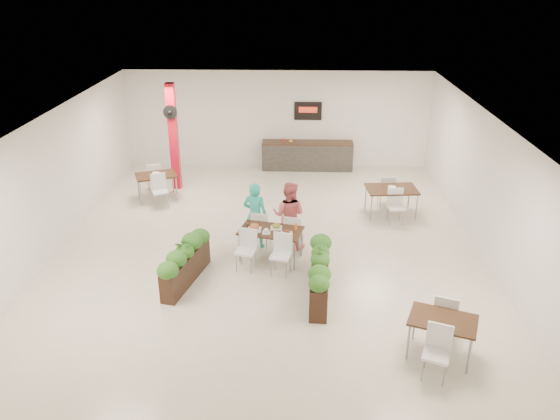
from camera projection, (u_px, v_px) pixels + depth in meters
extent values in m
plane|color=beige|center=(268.00, 246.00, 13.22)|extent=(12.00, 12.00, 0.00)
cube|color=white|center=(278.00, 119.00, 18.06)|extent=(10.00, 0.10, 3.20)
cube|color=white|center=(243.00, 352.00, 7.09)|extent=(10.00, 0.10, 3.20)
cube|color=white|center=(54.00, 182.00, 12.73)|extent=(0.10, 12.00, 3.20)
cube|color=white|center=(487.00, 188.00, 12.42)|extent=(0.10, 12.00, 3.20)
cube|color=white|center=(267.00, 117.00, 11.93)|extent=(10.00, 12.00, 0.04)
cube|color=red|center=(174.00, 137.00, 16.14)|extent=(0.25, 0.25, 3.20)
cylinder|color=black|center=(170.00, 112.00, 15.65)|extent=(0.40, 0.06, 0.40)
sphere|color=black|center=(170.00, 112.00, 15.62)|extent=(0.12, 0.12, 0.12)
cube|color=#282623|center=(307.00, 156.00, 18.17)|extent=(3.00, 0.60, 0.90)
cube|color=black|center=(307.00, 143.00, 17.98)|extent=(3.00, 0.62, 0.04)
cube|color=black|center=(308.00, 111.00, 17.87)|extent=(0.90, 0.04, 0.60)
cube|color=red|center=(308.00, 110.00, 17.82)|extent=(0.60, 0.02, 0.18)
imported|color=#9C301A|center=(283.00, 139.00, 17.96)|extent=(0.09, 0.09, 0.19)
imported|color=gold|center=(291.00, 139.00, 17.96)|extent=(0.13, 0.13, 0.17)
cube|color=black|center=(271.00, 231.00, 12.36)|extent=(1.55, 1.10, 0.04)
cylinder|color=gray|center=(240.00, 249.00, 12.37)|extent=(0.04, 0.04, 0.71)
cylinder|color=gray|center=(294.00, 256.00, 12.06)|extent=(0.04, 0.04, 0.71)
cylinder|color=gray|center=(249.00, 236.00, 12.97)|extent=(0.04, 0.04, 0.71)
cylinder|color=gray|center=(301.00, 242.00, 12.65)|extent=(0.04, 0.04, 0.71)
cube|color=white|center=(262.00, 229.00, 13.10)|extent=(0.51, 0.51, 0.05)
cube|color=white|center=(259.00, 222.00, 12.83)|extent=(0.42, 0.14, 0.45)
cylinder|color=gray|center=(271.00, 235.00, 13.30)|extent=(0.02, 0.02, 0.43)
cylinder|color=gray|center=(257.00, 234.00, 13.38)|extent=(0.02, 0.02, 0.43)
cylinder|color=gray|center=(267.00, 241.00, 13.00)|extent=(0.02, 0.02, 0.43)
cylinder|color=gray|center=(253.00, 240.00, 13.08)|extent=(0.02, 0.02, 0.43)
cube|color=white|center=(294.00, 233.00, 12.90)|extent=(0.51, 0.51, 0.05)
cube|color=white|center=(292.00, 226.00, 12.64)|extent=(0.42, 0.14, 0.45)
cylinder|color=gray|center=(303.00, 239.00, 13.11)|extent=(0.02, 0.02, 0.43)
cylinder|color=gray|center=(289.00, 237.00, 13.19)|extent=(0.02, 0.02, 0.43)
cylinder|color=gray|center=(299.00, 245.00, 12.81)|extent=(0.02, 0.02, 0.43)
cylinder|color=gray|center=(285.00, 244.00, 12.89)|extent=(0.02, 0.02, 0.43)
cube|color=white|center=(246.00, 251.00, 12.04)|extent=(0.51, 0.51, 0.05)
cube|color=white|center=(248.00, 238.00, 12.11)|extent=(0.42, 0.14, 0.45)
cylinder|color=gray|center=(236.00, 263.00, 12.03)|extent=(0.02, 0.02, 0.43)
cylinder|color=gray|center=(251.00, 265.00, 11.94)|extent=(0.02, 0.02, 0.43)
cylinder|color=gray|center=(241.00, 256.00, 12.33)|extent=(0.02, 0.02, 0.43)
cylinder|color=gray|center=(256.00, 258.00, 12.24)|extent=(0.02, 0.02, 0.43)
cube|color=white|center=(281.00, 256.00, 11.85)|extent=(0.51, 0.51, 0.05)
cube|color=white|center=(283.00, 242.00, 11.91)|extent=(0.42, 0.14, 0.45)
cylinder|color=gray|center=(271.00, 268.00, 11.83)|extent=(0.02, 0.02, 0.43)
cylinder|color=gray|center=(286.00, 270.00, 11.75)|extent=(0.02, 0.02, 0.43)
cylinder|color=gray|center=(275.00, 261.00, 12.13)|extent=(0.02, 0.02, 0.43)
cylinder|color=gray|center=(290.00, 263.00, 12.05)|extent=(0.02, 0.02, 0.43)
cube|color=white|center=(255.00, 230.00, 12.34)|extent=(0.36, 0.36, 0.01)
ellipsoid|color=#A24528|center=(255.00, 227.00, 12.31)|extent=(0.22, 0.22, 0.13)
cube|color=white|center=(276.00, 228.00, 12.43)|extent=(0.31, 0.31, 0.01)
ellipsoid|color=orange|center=(276.00, 225.00, 12.40)|extent=(0.18, 0.18, 0.11)
cube|color=white|center=(286.00, 234.00, 12.14)|extent=(0.31, 0.31, 0.01)
ellipsoid|color=#4B120F|center=(286.00, 232.00, 12.12)|extent=(0.16, 0.16, 0.10)
cube|color=white|center=(266.00, 233.00, 12.20)|extent=(0.22, 0.22, 0.01)
ellipsoid|color=white|center=(266.00, 231.00, 12.18)|extent=(0.12, 0.12, 0.07)
cylinder|color=orange|center=(296.00, 227.00, 12.32)|extent=(0.07, 0.07, 0.15)
imported|color=brown|center=(249.00, 223.00, 12.55)|extent=(0.12, 0.12, 0.10)
imported|color=#29B3A0|center=(255.00, 215.00, 12.93)|extent=(0.67, 0.52, 1.63)
imported|color=#DB616A|center=(289.00, 215.00, 12.90)|extent=(0.93, 0.80, 1.66)
cube|color=black|center=(186.00, 269.00, 11.62)|extent=(0.75, 1.91, 0.63)
ellipsoid|color=#1D5017|center=(168.00, 269.00, 10.75)|extent=(0.40, 0.40, 0.32)
ellipsoid|color=#1D5017|center=(176.00, 259.00, 11.10)|extent=(0.40, 0.40, 0.32)
ellipsoid|color=#1D5017|center=(185.00, 251.00, 11.45)|extent=(0.40, 0.40, 0.32)
ellipsoid|color=#1D5017|center=(192.00, 242.00, 11.80)|extent=(0.40, 0.40, 0.32)
ellipsoid|color=#1D5017|center=(200.00, 234.00, 12.14)|extent=(0.40, 0.40, 0.32)
imported|color=#1D5017|center=(184.00, 247.00, 11.41)|extent=(0.37, 0.32, 0.41)
cube|color=black|center=(319.00, 280.00, 11.14)|extent=(0.46, 2.08, 0.69)
ellipsoid|color=#1D5017|center=(319.00, 283.00, 10.15)|extent=(0.40, 0.40, 0.32)
ellipsoid|color=#1D5017|center=(320.00, 271.00, 10.55)|extent=(0.40, 0.40, 0.32)
ellipsoid|color=#1D5017|center=(320.00, 260.00, 10.95)|extent=(0.40, 0.40, 0.32)
ellipsoid|color=#1D5017|center=(320.00, 250.00, 11.35)|extent=(0.40, 0.40, 0.32)
ellipsoid|color=#1D5017|center=(321.00, 240.00, 11.75)|extent=(0.40, 0.40, 0.32)
imported|color=#1D5017|center=(320.00, 256.00, 10.91)|extent=(0.25, 0.25, 0.45)
cube|color=black|center=(156.00, 175.00, 15.68)|extent=(1.34, 1.13, 0.04)
cylinder|color=gray|center=(141.00, 193.00, 15.40)|extent=(0.04, 0.04, 0.71)
cylinder|color=gray|center=(177.00, 189.00, 15.72)|extent=(0.04, 0.04, 0.71)
cylinder|color=gray|center=(138.00, 186.00, 15.95)|extent=(0.04, 0.04, 0.71)
cylinder|color=gray|center=(173.00, 182.00, 16.27)|extent=(0.04, 0.04, 0.71)
cube|color=white|center=(154.00, 177.00, 16.31)|extent=(0.55, 0.55, 0.05)
cube|color=white|center=(154.00, 172.00, 16.05)|extent=(0.40, 0.19, 0.45)
cylinder|color=gray|center=(160.00, 182.00, 16.61)|extent=(0.02, 0.02, 0.43)
cylinder|color=gray|center=(148.00, 184.00, 16.50)|extent=(0.02, 0.02, 0.43)
cylinder|color=gray|center=(161.00, 186.00, 16.32)|extent=(0.02, 0.02, 0.43)
cylinder|color=gray|center=(150.00, 187.00, 16.21)|extent=(0.02, 0.02, 0.43)
cube|color=white|center=(160.00, 192.00, 15.28)|extent=(0.55, 0.55, 0.05)
cube|color=white|center=(158.00, 181.00, 15.34)|extent=(0.40, 0.19, 0.45)
cylinder|color=gray|center=(156.00, 202.00, 15.18)|extent=(0.02, 0.02, 0.43)
cylinder|color=gray|center=(168.00, 201.00, 15.28)|extent=(0.02, 0.02, 0.43)
cylinder|color=gray|center=(154.00, 198.00, 15.47)|extent=(0.02, 0.02, 0.43)
cylinder|color=gray|center=(166.00, 196.00, 15.58)|extent=(0.02, 0.02, 0.43)
imported|color=white|center=(156.00, 174.00, 15.67)|extent=(0.22, 0.22, 0.05)
cube|color=black|center=(392.00, 189.00, 14.69)|extent=(1.41, 1.00, 0.04)
cylinder|color=gray|center=(371.00, 208.00, 14.46)|extent=(0.04, 0.04, 0.71)
cylinder|color=gray|center=(417.00, 207.00, 14.52)|extent=(0.04, 0.04, 0.71)
cylinder|color=gray|center=(366.00, 197.00, 15.17)|extent=(0.04, 0.04, 0.71)
cylinder|color=gray|center=(409.00, 196.00, 15.22)|extent=(0.04, 0.04, 0.71)
cube|color=white|center=(386.00, 190.00, 15.35)|extent=(0.45, 0.45, 0.05)
cube|color=white|center=(388.00, 185.00, 15.08)|extent=(0.42, 0.07, 0.45)
cylinder|color=gray|center=(390.00, 196.00, 15.61)|extent=(0.02, 0.02, 0.43)
cylinder|color=gray|center=(378.00, 196.00, 15.60)|extent=(0.02, 0.02, 0.43)
cylinder|color=gray|center=(393.00, 200.00, 15.30)|extent=(0.02, 0.02, 0.43)
cylinder|color=gray|center=(381.00, 201.00, 15.29)|extent=(0.02, 0.02, 0.43)
cube|color=white|center=(396.00, 208.00, 14.26)|extent=(0.45, 0.45, 0.05)
cube|color=white|center=(395.00, 196.00, 14.33)|extent=(0.42, 0.07, 0.45)
cylinder|color=gray|center=(391.00, 219.00, 14.19)|extent=(0.02, 0.02, 0.43)
cylinder|color=gray|center=(403.00, 218.00, 14.20)|extent=(0.02, 0.02, 0.43)
cylinder|color=gray|center=(388.00, 213.00, 14.50)|extent=(0.02, 0.02, 0.43)
cylinder|color=gray|center=(400.00, 213.00, 14.52)|extent=(0.02, 0.02, 0.43)
imported|color=white|center=(392.00, 188.00, 14.67)|extent=(0.22, 0.22, 0.05)
cube|color=black|center=(443.00, 320.00, 9.21)|extent=(1.30, 1.09, 0.04)
cylinder|color=gray|center=(408.00, 342.00, 9.27)|extent=(0.04, 0.04, 0.71)
cylinder|color=gray|center=(469.00, 356.00, 8.92)|extent=(0.04, 0.04, 0.71)
cylinder|color=gray|center=(414.00, 322.00, 9.79)|extent=(0.04, 0.04, 0.71)
cylinder|color=gray|center=(472.00, 335.00, 9.45)|extent=(0.04, 0.04, 0.71)
cube|color=white|center=(446.00, 315.00, 9.83)|extent=(0.54, 0.54, 0.05)
cube|color=white|center=(446.00, 309.00, 9.56)|extent=(0.41, 0.19, 0.45)
cylinder|color=gray|center=(455.00, 323.00, 10.01)|extent=(0.02, 0.02, 0.43)
cylinder|color=gray|center=(436.00, 319.00, 10.12)|extent=(0.02, 0.02, 0.43)
cylinder|color=gray|center=(453.00, 333.00, 9.72)|extent=(0.02, 0.02, 0.43)
cylinder|color=gray|center=(433.00, 329.00, 9.84)|extent=(0.02, 0.02, 0.43)
cube|color=white|center=(436.00, 355.00, 8.81)|extent=(0.54, 0.54, 0.05)
cube|color=white|center=(440.00, 335.00, 8.87)|extent=(0.41, 0.19, 0.45)
cylinder|color=gray|center=(422.00, 370.00, 8.82)|extent=(0.02, 0.02, 0.43)
cylinder|color=gray|center=(444.00, 376.00, 8.70)|extent=(0.02, 0.02, 0.43)
cylinder|color=gray|center=(426.00, 358.00, 9.11)|extent=(0.02, 0.02, 0.43)
cylinder|color=gray|center=(447.00, 363.00, 8.99)|extent=(0.02, 0.02, 0.43)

